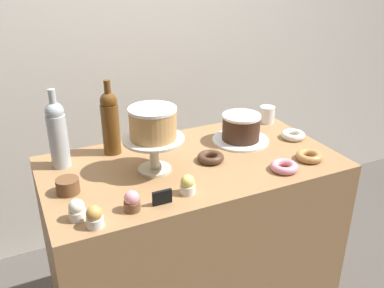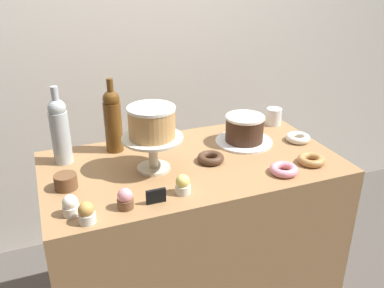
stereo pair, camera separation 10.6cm
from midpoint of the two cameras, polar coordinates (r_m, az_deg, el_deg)
name	(u,v)px [view 2 (the right image)]	position (r m, az deg, el deg)	size (l,w,h in m)	color
back_wall	(133,27)	(2.44, -6.77, 15.69)	(6.00, 0.05, 2.60)	silver
display_counter	(192,246)	(1.98, 1.58, -13.91)	(1.23, 0.67, 0.88)	#997047
cake_stand_pedestal	(153,147)	(1.63, -3.56, -0.47)	(0.24, 0.24, 0.14)	beige
white_layer_cake	(152,122)	(1.59, -3.66, 3.01)	(0.18, 0.18, 0.12)	tan
silver_serving_platter	(244,141)	(1.93, 8.69, 0.34)	(0.26, 0.26, 0.01)	white
chocolate_round_cake	(244,128)	(1.90, 8.82, 2.12)	(0.18, 0.18, 0.12)	#3D2619
wine_bottle_amber	(113,120)	(1.80, -9.18, 3.30)	(0.08, 0.08, 0.33)	#5B3814
wine_bottle_clear	(60,130)	(1.74, -16.06, 1.86)	(0.08, 0.08, 0.33)	#B2BCC1
cupcake_strawberry	(125,199)	(1.42, -7.06, -7.54)	(0.06, 0.06, 0.07)	brown
cupcake_lemon	(183,185)	(1.50, 0.77, -5.64)	(0.06, 0.06, 0.07)	white
cupcake_vanilla	(71,206)	(1.42, -14.29, -8.25)	(0.06, 0.06, 0.07)	white
cupcake_caramel	(86,213)	(1.37, -12.15, -9.32)	(0.06, 0.06, 0.07)	white
donut_maple	(311,160)	(1.80, 17.71, -2.11)	(0.11, 0.11, 0.03)	#B27F47
donut_pink	(284,170)	(1.69, 14.29, -3.46)	(0.11, 0.11, 0.03)	pink
donut_sugar	(298,138)	(1.99, 15.85, 0.80)	(0.11, 0.11, 0.03)	silver
donut_chocolate	(211,158)	(1.73, 4.34, -1.96)	(0.11, 0.11, 0.03)	#472D1E
cookie_stack	(66,182)	(1.58, -15.14, -5.04)	(0.08, 0.08, 0.05)	brown
price_sign_chalkboard	(156,196)	(1.45, -2.87, -7.21)	(0.07, 0.01, 0.05)	black
coffee_cup_ceramic	(274,117)	(2.15, 12.58, 3.69)	(0.08, 0.08, 0.08)	white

